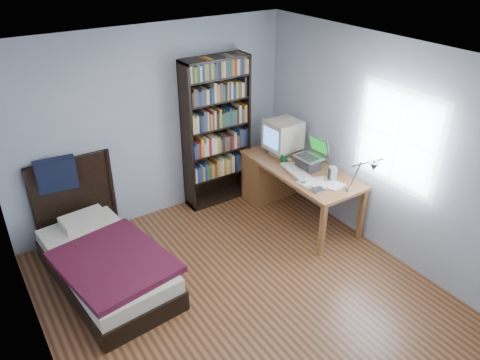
# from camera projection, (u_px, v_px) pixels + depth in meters

# --- Properties ---
(room) EXTENTS (4.20, 4.24, 2.50)m
(room) POSITION_uv_depth(u_px,v_px,m) (247.00, 196.00, 4.37)
(room) COLOR #522C18
(room) RESTS_ON ground
(desk) EXTENTS (0.75, 1.74, 0.73)m
(desk) POSITION_uv_depth(u_px,v_px,m) (277.00, 174.00, 6.54)
(desk) COLOR brown
(desk) RESTS_ON floor
(crt_monitor) EXTENTS (0.44, 0.41, 0.49)m
(crt_monitor) POSITION_uv_depth(u_px,v_px,m) (283.00, 135.00, 6.26)
(crt_monitor) COLOR beige
(crt_monitor) RESTS_ON desk
(laptop) EXTENTS (0.35, 0.35, 0.41)m
(laptop) POSITION_uv_depth(u_px,v_px,m) (310.00, 160.00, 5.96)
(laptop) COLOR #2D2D30
(laptop) RESTS_ON desk
(desk_lamp) EXTENTS (0.23, 0.50, 0.59)m
(desk_lamp) POSITION_uv_depth(u_px,v_px,m) (370.00, 169.00, 4.96)
(desk_lamp) COLOR #99999E
(desk_lamp) RESTS_ON desk
(keyboard) EXTENTS (0.27, 0.52, 0.05)m
(keyboard) POSITION_uv_depth(u_px,v_px,m) (296.00, 171.00, 5.90)
(keyboard) COLOR beige
(keyboard) RESTS_ON desk
(speaker) EXTENTS (0.11, 0.11, 0.17)m
(speaker) POSITION_uv_depth(u_px,v_px,m) (332.00, 173.00, 5.70)
(speaker) COLOR gray
(speaker) RESTS_ON desk
(soda_can) EXTENTS (0.07, 0.07, 0.13)m
(soda_can) POSITION_uv_depth(u_px,v_px,m) (284.00, 159.00, 6.11)
(soda_can) COLOR #073512
(soda_can) RESTS_ON desk
(mouse) EXTENTS (0.06, 0.10, 0.04)m
(mouse) POSITION_uv_depth(u_px,v_px,m) (289.00, 159.00, 6.21)
(mouse) COLOR silver
(mouse) RESTS_ON desk
(phone_silver) EXTENTS (0.06, 0.11, 0.02)m
(phone_silver) POSITION_uv_depth(u_px,v_px,m) (302.00, 181.00, 5.68)
(phone_silver) COLOR #B3B3B8
(phone_silver) RESTS_ON desk
(phone_grey) EXTENTS (0.09, 0.11, 0.02)m
(phone_grey) POSITION_uv_depth(u_px,v_px,m) (312.00, 188.00, 5.54)
(phone_grey) COLOR gray
(phone_grey) RESTS_ON desk
(external_drive) EXTENTS (0.14, 0.14, 0.02)m
(external_drive) POSITION_uv_depth(u_px,v_px,m) (319.00, 190.00, 5.49)
(external_drive) COLOR gray
(external_drive) RESTS_ON desk
(bookshelf) EXTENTS (0.92, 0.30, 2.04)m
(bookshelf) POSITION_uv_depth(u_px,v_px,m) (217.00, 133.00, 6.29)
(bookshelf) COLOR black
(bookshelf) RESTS_ON floor
(bed) EXTENTS (1.18, 2.05, 1.16)m
(bed) POSITION_uv_depth(u_px,v_px,m) (103.00, 258.00, 5.14)
(bed) COLOR black
(bed) RESTS_ON floor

